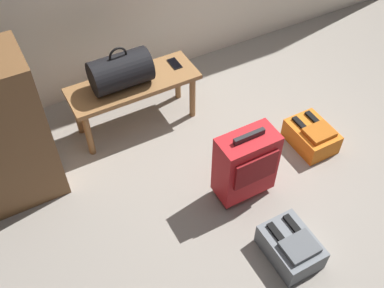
{
  "coord_description": "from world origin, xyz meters",
  "views": [
    {
      "loc": [
        -1.4,
        -1.51,
        2.59
      ],
      "look_at": [
        -0.37,
        0.37,
        0.25
      ],
      "focal_mm": 41.67,
      "sensor_mm": 36.0,
      "label": 1
    }
  ],
  "objects_px": {
    "bench": "(134,89)",
    "cell_phone": "(175,64)",
    "duffel_bag_black": "(120,71)",
    "suitcase_upright_red": "(245,164)",
    "backpack_orange": "(312,136)",
    "backpack_grey": "(291,247)",
    "side_cabinet": "(1,133)"
  },
  "relations": [
    {
      "from": "duffel_bag_black",
      "to": "cell_phone",
      "type": "bearing_deg",
      "value": 5.37
    },
    {
      "from": "suitcase_upright_red",
      "to": "backpack_grey",
      "type": "xyz_separation_m",
      "value": [
        -0.01,
        -0.57,
        -0.21
      ]
    },
    {
      "from": "suitcase_upright_red",
      "to": "backpack_grey",
      "type": "distance_m",
      "value": 0.6
    },
    {
      "from": "suitcase_upright_red",
      "to": "side_cabinet",
      "type": "relative_size",
      "value": 0.54
    },
    {
      "from": "duffel_bag_black",
      "to": "cell_phone",
      "type": "relative_size",
      "value": 3.06
    },
    {
      "from": "bench",
      "to": "backpack_orange",
      "type": "distance_m",
      "value": 1.42
    },
    {
      "from": "duffel_bag_black",
      "to": "backpack_orange",
      "type": "xyz_separation_m",
      "value": [
        1.18,
        -0.86,
        -0.47
      ]
    },
    {
      "from": "suitcase_upright_red",
      "to": "cell_phone",
      "type": "bearing_deg",
      "value": 89.84
    },
    {
      "from": "cell_phone",
      "to": "backpack_grey",
      "type": "height_order",
      "value": "cell_phone"
    },
    {
      "from": "side_cabinet",
      "to": "bench",
      "type": "bearing_deg",
      "value": 11.47
    },
    {
      "from": "duffel_bag_black",
      "to": "side_cabinet",
      "type": "bearing_deg",
      "value": -167.49
    },
    {
      "from": "duffel_bag_black",
      "to": "cell_phone",
      "type": "xyz_separation_m",
      "value": [
        0.46,
        0.04,
        -0.13
      ]
    },
    {
      "from": "bench",
      "to": "side_cabinet",
      "type": "xyz_separation_m",
      "value": [
        -0.99,
        -0.2,
        0.18
      ]
    },
    {
      "from": "suitcase_upright_red",
      "to": "bench",
      "type": "bearing_deg",
      "value": 110.44
    },
    {
      "from": "bench",
      "to": "cell_phone",
      "type": "relative_size",
      "value": 6.94
    },
    {
      "from": "bench",
      "to": "cell_phone",
      "type": "bearing_deg",
      "value": 6.58
    },
    {
      "from": "bench",
      "to": "backpack_orange",
      "type": "bearing_deg",
      "value": -38.39
    },
    {
      "from": "cell_phone",
      "to": "side_cabinet",
      "type": "distance_m",
      "value": 1.39
    },
    {
      "from": "backpack_orange",
      "to": "backpack_grey",
      "type": "bearing_deg",
      "value": -136.17
    },
    {
      "from": "duffel_bag_black",
      "to": "suitcase_upright_red",
      "type": "bearing_deg",
      "value": -65.39
    },
    {
      "from": "suitcase_upright_red",
      "to": "side_cabinet",
      "type": "distance_m",
      "value": 1.59
    },
    {
      "from": "duffel_bag_black",
      "to": "backpack_grey",
      "type": "height_order",
      "value": "duffel_bag_black"
    },
    {
      "from": "duffel_bag_black",
      "to": "side_cabinet",
      "type": "distance_m",
      "value": 0.93
    },
    {
      "from": "duffel_bag_black",
      "to": "backpack_orange",
      "type": "height_order",
      "value": "duffel_bag_black"
    },
    {
      "from": "duffel_bag_black",
      "to": "backpack_orange",
      "type": "relative_size",
      "value": 1.16
    },
    {
      "from": "suitcase_upright_red",
      "to": "side_cabinet",
      "type": "height_order",
      "value": "side_cabinet"
    },
    {
      "from": "bench",
      "to": "suitcase_upright_red",
      "type": "distance_m",
      "value": 1.07
    },
    {
      "from": "duffel_bag_black",
      "to": "backpack_grey",
      "type": "distance_m",
      "value": 1.69
    },
    {
      "from": "backpack_grey",
      "to": "cell_phone",
      "type": "bearing_deg",
      "value": 89.6
    },
    {
      "from": "backpack_orange",
      "to": "suitcase_upright_red",
      "type": "bearing_deg",
      "value": -169.6
    },
    {
      "from": "suitcase_upright_red",
      "to": "backpack_orange",
      "type": "distance_m",
      "value": 0.76
    },
    {
      "from": "suitcase_upright_red",
      "to": "backpack_orange",
      "type": "relative_size",
      "value": 1.56
    }
  ]
}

